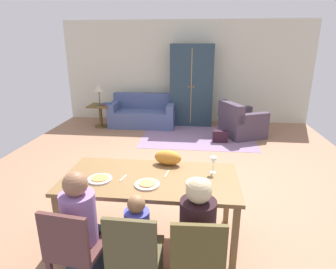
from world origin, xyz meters
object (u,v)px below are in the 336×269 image
object	(u,v)px
cat	(168,158)
couch	(143,114)
person_child	(139,244)
armchair	(241,123)
dining_table	(150,183)
table_lamp	(99,88)
plate_near_woman	(198,183)
plate_near_child	(147,185)
wine_glass	(213,162)
plate_near_man	(100,179)
dining_chair_man	(73,247)
dining_chair_child	(134,252)
book_lower	(106,105)
side_table	(101,113)
dining_chair_woman	(197,257)
book_upper	(107,104)
armoire	(192,85)
person_woman	(197,240)
handbag	(220,136)
person_man	(83,232)

from	to	relation	value
cat	couch	world-z (taller)	cat
person_child	armchair	size ratio (longest dim) A/B	0.81
dining_table	table_lamp	world-z (taller)	table_lamp
plate_near_woman	person_child	world-z (taller)	person_child
plate_near_child	wine_glass	world-z (taller)	wine_glass
plate_near_man	dining_chair_man	world-z (taller)	dining_chair_man
dining_table	plate_near_man	size ratio (longest dim) A/B	7.38
dining_chair_child	book_lower	size ratio (longest dim) A/B	3.95
dining_chair_man	armchair	distance (m)	5.10
side_table	person_child	bearing A→B (deg)	-67.39
plate_near_woman	dining_chair_woman	size ratio (longest dim) A/B	0.29
dining_table	armchair	distance (m)	4.17
armchair	book_upper	xyz separation A→B (m)	(-3.35, 0.43, 0.30)
couch	armoire	size ratio (longest dim) A/B	0.81
plate_near_woman	person_woman	distance (m)	0.59
armchair	handbag	distance (m)	0.72
dining_chair_man	person_woman	size ratio (longest dim) A/B	0.78
wine_glass	table_lamp	distance (m)	4.94
person_man	side_table	distance (m)	5.17
person_woman	armchair	size ratio (longest dim) A/B	0.97
dining_chair_child	cat	distance (m)	1.22
side_table	table_lamp	world-z (taller)	table_lamp
person_man	book_upper	world-z (taller)	person_man
plate_near_child	armchair	bearing A→B (deg)	69.85
plate_near_child	dining_chair_child	world-z (taller)	dining_chair_child
person_woman	couch	distance (m)	5.40
dining_chair_woman	couch	xyz separation A→B (m)	(-1.49, 5.37, -0.19)
wine_glass	person_woman	world-z (taller)	person_woman
armoire	table_lamp	xyz separation A→B (m)	(-2.34, -0.55, -0.04)
dining_chair_child	person_child	world-z (taller)	person_child
dining_chair_man	dining_chair_child	size ratio (longest dim) A/B	1.00
plate_near_child	wine_glass	bearing A→B (deg)	28.45
dining_chair_man	person_child	bearing A→B (deg)	18.15
side_table	book_upper	world-z (taller)	book_upper
cat	plate_near_child	bearing A→B (deg)	-95.75
book_lower	dining_chair_child	bearing A→B (deg)	-69.79
plate_near_man	plate_near_woman	world-z (taller)	same
plate_near_child	book_lower	world-z (taller)	plate_near_child
person_woman	cat	size ratio (longest dim) A/B	3.47
plate_near_man	person_child	world-z (taller)	person_child
plate_near_man	person_woman	world-z (taller)	person_woman
armoire	dining_table	bearing A→B (deg)	-93.41
dining_chair_man	side_table	distance (m)	5.34
side_table	book_lower	world-z (taller)	book_lower
person_man	couch	world-z (taller)	person_man
armoire	table_lamp	bearing A→B (deg)	-166.91
plate_near_child	book_lower	size ratio (longest dim) A/B	1.14
dining_chair_man	book_lower	distance (m)	5.28
dining_table	person_woman	world-z (taller)	person_woman
book_upper	handbag	distance (m)	3.03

